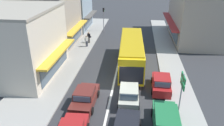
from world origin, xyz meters
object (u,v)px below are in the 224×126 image
(parked_wagon_kerb_front, at_px, (166,121))
(traffic_light_downstreet, at_px, (104,16))
(sedan_adjacent_lane_trail, at_px, (85,98))
(hatchback_queue_gap_filler, at_px, (129,95))
(pedestrian_with_handbag_near, at_px, (89,37))
(parked_hatchback_kerb_second, at_px, (161,83))
(directional_road_sign, at_px, (182,85))
(city_bus, at_px, (131,51))
(pedestrian_browsing_midblock, at_px, (87,40))

(parked_wagon_kerb_front, height_order, traffic_light_downstreet, traffic_light_downstreet)
(sedan_adjacent_lane_trail, height_order, hatchback_queue_gap_filler, hatchback_queue_gap_filler)
(sedan_adjacent_lane_trail, xyz_separation_m, pedestrian_with_handbag_near, (-3.01, 15.39, 0.40))
(sedan_adjacent_lane_trail, xyz_separation_m, parked_hatchback_kerb_second, (6.60, 3.15, 0.05))
(traffic_light_downstreet, bearing_deg, sedan_adjacent_lane_trail, -85.33)
(parked_wagon_kerb_front, distance_m, directional_road_sign, 3.02)
(hatchback_queue_gap_filler, relative_size, parked_hatchback_kerb_second, 1.00)
(hatchback_queue_gap_filler, distance_m, parked_wagon_kerb_front, 4.25)
(city_bus, distance_m, parked_hatchback_kerb_second, 6.02)
(city_bus, height_order, pedestrian_with_handbag_near, city_bus)
(traffic_light_downstreet, bearing_deg, pedestrian_browsing_midblock, -98.34)
(sedan_adjacent_lane_trail, distance_m, parked_wagon_kerb_front, 6.89)
(sedan_adjacent_lane_trail, height_order, pedestrian_browsing_midblock, pedestrian_browsing_midblock)
(sedan_adjacent_lane_trail, distance_m, directional_road_sign, 7.96)
(sedan_adjacent_lane_trail, relative_size, traffic_light_downstreet, 1.01)
(city_bus, relative_size, parked_wagon_kerb_front, 2.41)
(hatchback_queue_gap_filler, bearing_deg, pedestrian_browsing_midblock, 117.30)
(hatchback_queue_gap_filler, height_order, traffic_light_downstreet, traffic_light_downstreet)
(hatchback_queue_gap_filler, xyz_separation_m, pedestrian_with_handbag_near, (-6.68, 14.58, 0.36))
(sedan_adjacent_lane_trail, xyz_separation_m, directional_road_sign, (7.68, -0.45, 2.04))
(parked_wagon_kerb_front, xyz_separation_m, traffic_light_downstreet, (-8.25, 24.29, 2.11))
(parked_hatchback_kerb_second, bearing_deg, city_bus, 121.09)
(sedan_adjacent_lane_trail, bearing_deg, pedestrian_with_handbag_near, 101.07)
(city_bus, height_order, directional_road_sign, directional_road_sign)
(hatchback_queue_gap_filler, bearing_deg, directional_road_sign, -17.44)
(parked_hatchback_kerb_second, relative_size, directional_road_sign, 1.04)
(parked_wagon_kerb_front, bearing_deg, hatchback_queue_gap_filler, 131.03)
(parked_wagon_kerb_front, xyz_separation_m, pedestrian_with_handbag_near, (-9.47, 17.78, 0.32))
(sedan_adjacent_lane_trail, bearing_deg, parked_hatchback_kerb_second, 25.49)
(parked_hatchback_kerb_second, distance_m, pedestrian_with_handbag_near, 15.57)
(parked_wagon_kerb_front, bearing_deg, pedestrian_browsing_midblock, 120.40)
(hatchback_queue_gap_filler, distance_m, directional_road_sign, 4.66)
(city_bus, bearing_deg, hatchback_queue_gap_filler, -89.11)
(city_bus, xyz_separation_m, parked_hatchback_kerb_second, (3.05, -5.06, -1.17))
(hatchback_queue_gap_filler, xyz_separation_m, traffic_light_downstreet, (-5.46, 21.08, 2.15))
(traffic_light_downstreet, xyz_separation_m, pedestrian_with_handbag_near, (-1.22, -6.50, -1.79))
(hatchback_queue_gap_filler, bearing_deg, traffic_light_downstreet, 104.52)
(city_bus, relative_size, directional_road_sign, 3.04)
(city_bus, height_order, parked_hatchback_kerb_second, city_bus)
(hatchback_queue_gap_filler, height_order, directional_road_sign, directional_road_sign)
(sedan_adjacent_lane_trail, xyz_separation_m, hatchback_queue_gap_filler, (3.67, 0.82, 0.05))
(parked_wagon_kerb_front, height_order, pedestrian_with_handbag_near, pedestrian_with_handbag_near)
(city_bus, height_order, traffic_light_downstreet, traffic_light_downstreet)
(parked_wagon_kerb_front, distance_m, parked_hatchback_kerb_second, 5.54)
(directional_road_sign, bearing_deg, hatchback_queue_gap_filler, 162.56)
(sedan_adjacent_lane_trail, relative_size, directional_road_sign, 1.17)
(hatchback_queue_gap_filler, xyz_separation_m, parked_wagon_kerb_front, (2.79, -3.21, 0.04))
(hatchback_queue_gap_filler, height_order, pedestrian_browsing_midblock, pedestrian_browsing_midblock)
(hatchback_queue_gap_filler, distance_m, traffic_light_downstreet, 21.88)
(pedestrian_with_handbag_near, bearing_deg, parked_wagon_kerb_front, -61.96)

